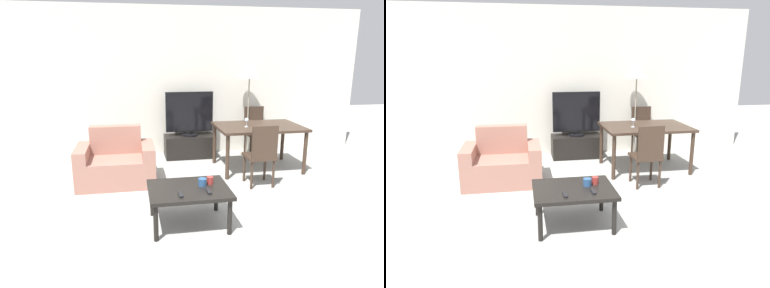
% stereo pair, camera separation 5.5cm
% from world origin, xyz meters
% --- Properties ---
extents(ground_plane, '(18.00, 18.00, 0.00)m').
position_xyz_m(ground_plane, '(0.00, 0.00, 0.00)').
color(ground_plane, '#9E9E99').
extents(wall_back, '(7.06, 0.06, 2.70)m').
position_xyz_m(wall_back, '(0.00, 3.65, 1.35)').
color(wall_back, silver).
rests_on(wall_back, ground_plane).
extents(armchair, '(1.12, 0.75, 0.82)m').
position_xyz_m(armchair, '(-1.16, 2.23, 0.29)').
color(armchair, '#9E6B5B').
rests_on(armchair, ground_plane).
extents(tv_stand, '(0.91, 0.46, 0.41)m').
position_xyz_m(tv_stand, '(0.13, 3.36, 0.20)').
color(tv_stand, black).
rests_on(tv_stand, ground_plane).
extents(tv, '(0.87, 0.30, 0.80)m').
position_xyz_m(tv, '(0.13, 3.35, 0.81)').
color(tv, black).
rests_on(tv, tv_stand).
extents(coffee_table, '(0.89, 0.70, 0.43)m').
position_xyz_m(coffee_table, '(-0.32, 0.74, 0.38)').
color(coffee_table, black).
rests_on(coffee_table, ground_plane).
extents(dining_table, '(1.38, 0.95, 0.73)m').
position_xyz_m(dining_table, '(1.13, 2.48, 0.65)').
color(dining_table, '#38281E').
rests_on(dining_table, ground_plane).
extents(dining_chair_near, '(0.40, 0.40, 0.91)m').
position_xyz_m(dining_chair_near, '(0.89, 1.70, 0.51)').
color(dining_chair_near, '#38281E').
rests_on(dining_chair_near, ground_plane).
extents(dining_chair_far, '(0.40, 0.40, 0.91)m').
position_xyz_m(dining_chair_far, '(1.37, 3.27, 0.51)').
color(dining_chair_far, '#38281E').
rests_on(dining_chair_far, ground_plane).
extents(floor_lamp, '(0.39, 0.39, 1.69)m').
position_xyz_m(floor_lamp, '(1.24, 3.32, 1.50)').
color(floor_lamp, gray).
rests_on(floor_lamp, ground_plane).
extents(remote_primary, '(0.04, 0.15, 0.02)m').
position_xyz_m(remote_primary, '(-0.44, 0.56, 0.44)').
color(remote_primary, black).
rests_on(remote_primary, coffee_table).
extents(remote_secondary, '(0.04, 0.15, 0.02)m').
position_xyz_m(remote_secondary, '(-0.13, 0.59, 0.44)').
color(remote_secondary, black).
rests_on(remote_secondary, coffee_table).
extents(cup_white_near, '(0.07, 0.07, 0.08)m').
position_xyz_m(cup_white_near, '(-0.06, 0.83, 0.48)').
color(cup_white_near, maroon).
rests_on(cup_white_near, coffee_table).
extents(cup_colored_far, '(0.09, 0.09, 0.08)m').
position_xyz_m(cup_colored_far, '(-0.16, 0.79, 0.48)').
color(cup_colored_far, navy).
rests_on(cup_colored_far, coffee_table).
extents(wine_glass_left, '(0.07, 0.07, 0.15)m').
position_xyz_m(wine_glass_left, '(0.90, 2.41, 0.84)').
color(wine_glass_left, silver).
rests_on(wine_glass_left, dining_table).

